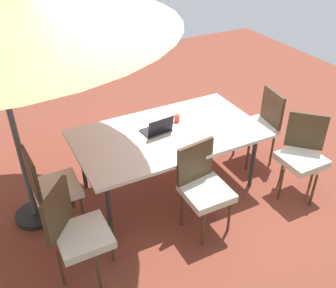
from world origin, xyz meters
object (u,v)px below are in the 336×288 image
(chair_east, at_px, (50,185))
(chair_northwest, at_px, (303,152))
(dining_table, at_px, (168,136))
(laptop, at_px, (158,129))
(cup, at_px, (177,118))
(chair_west, at_px, (260,123))
(chair_northeast, at_px, (76,230))
(chair_north, at_px, (203,185))

(chair_east, bearing_deg, chair_northwest, -109.26)
(dining_table, relative_size, laptop, 6.18)
(cup, bearing_deg, chair_west, 170.50)
(chair_northeast, bearing_deg, chair_east, 44.27)
(chair_north, bearing_deg, chair_northwest, -8.94)
(chair_west, height_order, laptop, laptop)
(dining_table, xyz_separation_m, chair_north, (-0.02, 0.75, -0.18))
(chair_northwest, height_order, chair_north, same)
(chair_east, relative_size, laptop, 2.86)
(chair_northwest, distance_m, chair_northeast, 2.66)
(dining_table, bearing_deg, chair_north, 91.18)
(chair_northeast, relative_size, laptop, 2.86)
(laptop, xyz_separation_m, cup, (-0.32, -0.12, -0.00))
(chair_northwest, xyz_separation_m, chair_north, (1.33, -0.03, 0.00))
(chair_northwest, xyz_separation_m, cup, (1.14, -0.94, 0.27))
(chair_northeast, height_order, laptop, laptop)
(chair_northeast, bearing_deg, cup, -19.21)
(dining_table, distance_m, chair_northwest, 1.57)
(cup, bearing_deg, chair_north, 77.99)
(chair_north, height_order, cup, chair_north)
(chair_northwest, height_order, laptop, laptop)
(dining_table, bearing_deg, chair_east, 1.36)
(laptop, bearing_deg, dining_table, 148.07)
(laptop, relative_size, cup, 3.68)
(chair_east, bearing_deg, chair_north, -121.17)
(dining_table, distance_m, cup, 0.29)
(chair_north, relative_size, cup, 10.52)
(chair_northwest, xyz_separation_m, chair_west, (0.01, -0.75, 0.00))
(dining_table, distance_m, chair_east, 1.39)
(chair_west, distance_m, chair_northeast, 2.76)
(chair_east, distance_m, chair_northeast, 0.74)
(chair_northwest, relative_size, chair_east, 1.00)
(chair_west, xyz_separation_m, chair_northeast, (2.66, 0.75, 0.00))
(chair_east, height_order, laptop, laptop)
(chair_northwest, relative_size, laptop, 2.86)
(chair_northeast, distance_m, cup, 1.81)
(chair_west, bearing_deg, chair_northwest, 8.60)
(chair_east, bearing_deg, chair_northeast, -178.97)
(chair_north, xyz_separation_m, chair_northeast, (1.33, 0.02, 0.00))
(chair_west, xyz_separation_m, laptop, (1.45, -0.07, 0.27))
(chair_northwest, relative_size, chair_northeast, 1.00)
(chair_northwest, distance_m, chair_east, 2.83)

